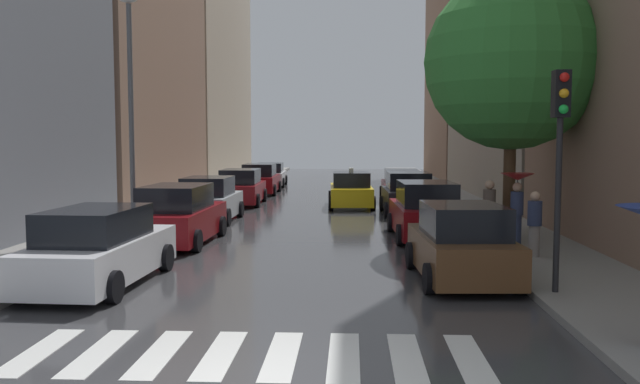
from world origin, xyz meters
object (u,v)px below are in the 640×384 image
(parked_car_right_nearest, at_px, (462,245))
(street_tree_right, at_px, (512,63))
(parked_car_left_nearest, at_px, (99,249))
(pedestrian_by_kerb, at_px, (535,223))
(parked_car_left_fourth, at_px, (241,188))
(parked_car_right_second, at_px, (425,212))
(pedestrian_far_side, at_px, (517,194))
(parked_car_right_third, at_px, (407,195))
(lamp_post_left, at_px, (131,98))
(parked_car_left_third, at_px, (209,201))
(parked_car_left_second, at_px, (178,216))
(parked_car_left_sixth, at_px, (270,175))
(traffic_light_right_corner, at_px, (560,131))
(pedestrian_foreground, at_px, (489,209))
(parked_car_right_fourth, at_px, (401,186))
(taxi_midroad, at_px, (351,191))
(parked_car_left_fifth, at_px, (260,180))

(parked_car_right_nearest, distance_m, street_tree_right, 7.55)
(parked_car_left_nearest, height_order, pedestrian_by_kerb, pedestrian_by_kerb)
(parked_car_left_fourth, height_order, parked_car_right_second, parked_car_right_second)
(pedestrian_far_side, bearing_deg, parked_car_right_second, 69.40)
(pedestrian_far_side, bearing_deg, parked_car_right_third, 33.24)
(lamp_post_left, bearing_deg, street_tree_right, -2.97)
(parked_car_left_third, bearing_deg, pedestrian_far_side, -119.58)
(parked_car_left_nearest, relative_size, parked_car_left_second, 1.01)
(parked_car_left_sixth, xyz_separation_m, parked_car_right_third, (7.73, -15.99, 0.09))
(parked_car_left_second, height_order, traffic_light_right_corner, traffic_light_right_corner)
(parked_car_left_nearest, bearing_deg, pedestrian_foreground, -57.55)
(parked_car_right_second, relative_size, lamp_post_left, 0.60)
(parked_car_right_fourth, xyz_separation_m, traffic_light_right_corner, (1.48, -20.35, 2.53))
(parked_car_right_nearest, relative_size, pedestrian_by_kerb, 2.46)
(parked_car_left_sixth, height_order, street_tree_right, street_tree_right)
(traffic_light_right_corner, bearing_deg, parked_car_left_second, 144.96)
(parked_car_left_nearest, xyz_separation_m, taxi_midroad, (5.37, 16.41, -0.02))
(street_tree_right, bearing_deg, parked_car_left_second, -175.96)
(parked_car_left_third, bearing_deg, parked_car_right_nearest, -141.67)
(parked_car_left_fourth, distance_m, parked_car_right_third, 8.49)
(parked_car_right_nearest, relative_size, pedestrian_far_side, 2.03)
(parked_car_right_nearest, xyz_separation_m, pedestrian_by_kerb, (2.21, 2.29, 0.22))
(parked_car_left_fourth, distance_m, parked_car_right_second, 12.90)
(parked_car_right_nearest, distance_m, lamp_post_left, 11.83)
(parked_car_left_third, xyz_separation_m, pedestrian_by_kerb, (10.07, -7.80, 0.22))
(pedestrian_by_kerb, bearing_deg, traffic_light_right_corner, 65.58)
(lamp_post_left, bearing_deg, parked_car_right_second, 0.02)
(parked_car_right_second, relative_size, traffic_light_right_corner, 1.04)
(parked_car_left_fourth, distance_m, street_tree_right, 15.61)
(parked_car_left_sixth, relative_size, parked_car_right_fourth, 0.96)
(parked_car_right_second, bearing_deg, pedestrian_foreground, -133.98)
(parked_car_right_second, bearing_deg, lamp_post_left, 88.05)
(pedestrian_by_kerb, distance_m, street_tree_right, 5.44)
(parked_car_left_nearest, relative_size, pedestrian_foreground, 2.66)
(parked_car_left_nearest, bearing_deg, parked_car_left_fifth, 1.92)
(parked_car_right_third, distance_m, street_tree_right, 8.93)
(parked_car_left_nearest, bearing_deg, parked_car_right_fourth, -19.75)
(parked_car_left_nearest, distance_m, pedestrian_far_side, 11.32)
(parked_car_right_fourth, xyz_separation_m, taxi_midroad, (-2.55, -3.13, 0.01))
(lamp_post_left, bearing_deg, parked_car_left_fourth, 80.63)
(traffic_light_right_corner, bearing_deg, taxi_midroad, 103.15)
(parked_car_left_nearest, xyz_separation_m, parked_car_left_sixth, (-0.01, 29.60, -0.06))
(parked_car_left_nearest, relative_size, parked_car_left_fifth, 1.02)
(traffic_light_right_corner, bearing_deg, parked_car_left_sixth, 107.18)
(parked_car_left_third, bearing_deg, pedestrian_by_kerb, -127.36)
(parked_car_left_second, relative_size, parked_car_left_fifth, 1.01)
(lamp_post_left, bearing_deg, parked_car_right_fourth, 52.90)
(parked_car_right_nearest, distance_m, parked_car_right_third, 12.79)
(pedestrian_by_kerb, bearing_deg, pedestrian_far_side, -106.19)
(pedestrian_by_kerb, bearing_deg, pedestrian_foreground, -89.29)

